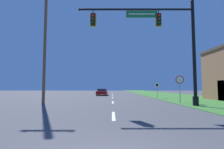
# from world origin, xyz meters

# --- Properties ---
(grass_verge_right) EXTENTS (10.00, 110.00, 0.04)m
(grass_verge_right) POSITION_xyz_m (10.50, 30.00, 0.02)
(grass_verge_right) COLOR #38752D
(grass_verge_right) RESTS_ON ground
(road_center_line) EXTENTS (0.16, 34.80, 0.01)m
(road_center_line) POSITION_xyz_m (0.00, 22.00, 0.01)
(road_center_line) COLOR silver
(road_center_line) RESTS_ON ground
(signal_mast) EXTENTS (9.42, 0.47, 8.54)m
(signal_mast) POSITION_xyz_m (4.20, 10.66, 5.25)
(signal_mast) COLOR black
(signal_mast) RESTS_ON grass_verge_right
(car_ahead) EXTENTS (1.94, 4.54, 1.19)m
(car_ahead) POSITION_xyz_m (-1.90, 29.32, 0.60)
(car_ahead) COLOR black
(car_ahead) RESTS_ON ground
(stop_sign) EXTENTS (0.76, 0.07, 2.50)m
(stop_sign) POSITION_xyz_m (6.20, 13.24, 1.86)
(stop_sign) COLOR gray
(stop_sign) RESTS_ON grass_verge_right
(route_sign_post) EXTENTS (0.55, 0.06, 2.03)m
(route_sign_post) POSITION_xyz_m (6.03, 20.72, 1.53)
(route_sign_post) COLOR gray
(route_sign_post) RESTS_ON grass_verge_right
(utility_pole_near) EXTENTS (1.80, 0.26, 10.99)m
(utility_pole_near) POSITION_xyz_m (-6.18, 12.67, 5.66)
(utility_pole_near) COLOR brown
(utility_pole_near) RESTS_ON ground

